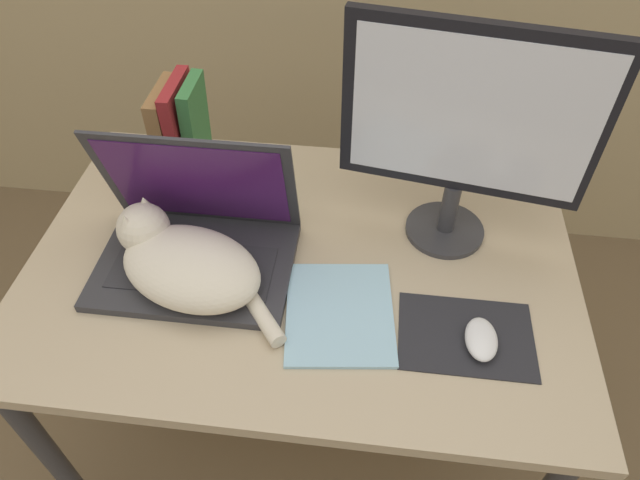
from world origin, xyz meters
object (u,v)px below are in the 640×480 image
(cat, at_px, (184,261))
(computer_mouse, at_px, (481,339))
(book_row, at_px, (181,128))
(notepad, at_px, (340,313))
(laptop, at_px, (196,240))
(external_monitor, at_px, (467,128))

(cat, bearing_deg, computer_mouse, -8.41)
(cat, xyz_separation_m, computer_mouse, (0.58, -0.09, -0.04))
(book_row, height_order, notepad, book_row)
(laptop, distance_m, computer_mouse, 0.59)
(laptop, relative_size, external_monitor, 0.84)
(external_monitor, distance_m, book_row, 0.67)
(cat, height_order, computer_mouse, cat)
(external_monitor, xyz_separation_m, book_row, (-0.63, 0.16, -0.16))
(cat, bearing_deg, notepad, -8.51)
(computer_mouse, height_order, notepad, computer_mouse)
(book_row, xyz_separation_m, notepad, (0.42, -0.41, -0.11))
(cat, relative_size, computer_mouse, 3.91)
(computer_mouse, bearing_deg, cat, 171.59)
(external_monitor, relative_size, book_row, 2.05)
(laptop, distance_m, cat, 0.06)
(laptop, bearing_deg, book_row, 110.37)
(notepad, bearing_deg, computer_mouse, -8.30)
(cat, xyz_separation_m, notepad, (0.31, -0.05, -0.05))
(cat, xyz_separation_m, external_monitor, (0.52, 0.20, 0.22))
(computer_mouse, bearing_deg, laptop, 165.33)
(computer_mouse, bearing_deg, book_row, 146.62)
(external_monitor, bearing_deg, notepad, -129.51)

